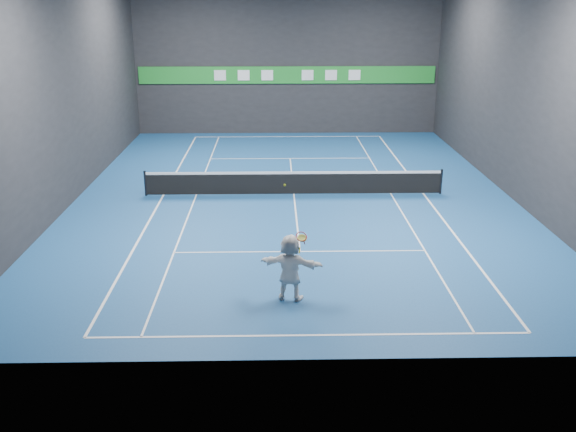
{
  "coord_description": "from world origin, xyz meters",
  "views": [
    {
      "loc": [
        -0.82,
        -25.84,
        7.88
      ],
      "look_at": [
        -0.41,
        -7.18,
        1.5
      ],
      "focal_mm": 40.0,
      "sensor_mm": 36.0,
      "label": 1
    }
  ],
  "objects_px": {
    "player": "(290,267)",
    "tennis_net": "(294,182)",
    "tennis_racket": "(301,239)",
    "tennis_ball": "(285,185)"
  },
  "relations": [
    {
      "from": "player",
      "to": "tennis_net",
      "type": "xyz_separation_m",
      "value": [
        0.41,
        9.86,
        -0.4
      ]
    },
    {
      "from": "tennis_net",
      "to": "tennis_racket",
      "type": "distance_m",
      "value": 9.88
    },
    {
      "from": "tennis_ball",
      "to": "tennis_racket",
      "type": "bearing_deg",
      "value": -24.71
    },
    {
      "from": "tennis_ball",
      "to": "tennis_net",
      "type": "relative_size",
      "value": 0.01
    },
    {
      "from": "tennis_ball",
      "to": "tennis_net",
      "type": "distance_m",
      "value": 9.98
    },
    {
      "from": "tennis_net",
      "to": "player",
      "type": "bearing_deg",
      "value": -92.37
    },
    {
      "from": "player",
      "to": "tennis_racket",
      "type": "height_order",
      "value": "tennis_racket"
    },
    {
      "from": "player",
      "to": "tennis_ball",
      "type": "height_order",
      "value": "tennis_ball"
    },
    {
      "from": "player",
      "to": "tennis_ball",
      "type": "bearing_deg",
      "value": -46.38
    },
    {
      "from": "tennis_net",
      "to": "tennis_racket",
      "type": "height_order",
      "value": "tennis_racket"
    }
  ]
}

